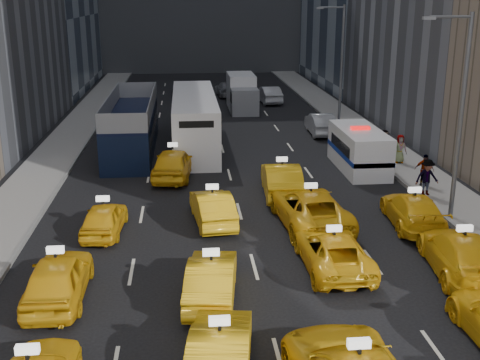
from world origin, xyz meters
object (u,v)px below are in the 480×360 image
at_px(box_truck, 242,93).
at_px(city_bus, 194,121).
at_px(double_decker, 132,124).
at_px(nypd_van, 359,150).

bearing_deg(box_truck, city_bus, -113.94).
distance_m(city_bus, box_truck, 13.50).
xyz_separation_m(double_decker, city_bus, (4.01, 1.02, -0.06)).
bearing_deg(double_decker, city_bus, 14.68).
distance_m(nypd_van, box_truck, 20.00).
xyz_separation_m(city_bus, box_truck, (4.40, 12.76, -0.21)).
distance_m(nypd_van, double_decker, 14.44).
bearing_deg(city_bus, box_truck, 72.84).
relative_size(double_decker, city_bus, 0.91).
height_order(nypd_van, city_bus, city_bus).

